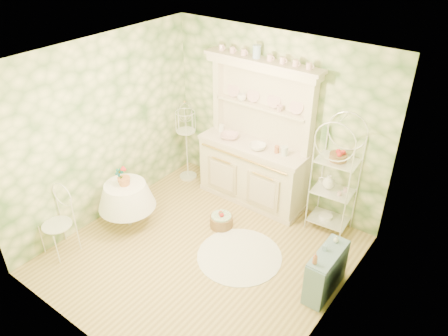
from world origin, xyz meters
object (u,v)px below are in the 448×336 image
Objects in this scene: bakers_rack at (335,180)px; birdcage_stand at (187,142)px; cafe_chair at (57,225)px; floor_basket at (221,220)px; kitchen_dresser at (254,136)px; side_shelf at (326,272)px; round_table at (127,205)px.

birdcage_stand is at bearing 179.17° from bakers_rack.
bakers_rack is 1.20× the size of birdcage_stand.
birdcage_stand is (0.14, 2.50, 0.24)m from cafe_chair.
bakers_rack reaches higher than floor_basket.
kitchen_dresser is 1.36m from bakers_rack.
side_shelf is 0.52× the size of birdcage_stand.
round_table is at bearing -145.16° from floor_basket.
floor_basket is at bearing 34.84° from round_table.
cafe_chair reaches higher than floor_basket.
round_table is at bearing -83.78° from birdcage_stand.
cafe_chair is (-2.73, -2.69, -0.37)m from bakers_rack.
kitchen_dresser is 2.14m from round_table.
kitchen_dresser is at bearing 92.55° from floor_basket.
kitchen_dresser reaches higher than birdcage_stand.
bakers_rack is (1.33, 0.06, -0.31)m from kitchen_dresser.
floor_basket is (-1.29, -0.93, -0.72)m from bakers_rack.
bakers_rack is at bearing 4.08° from birdcage_stand.
side_shelf is at bearing -71.97° from bakers_rack.
bakers_rack is at bearing 35.88° from floor_basket.
bakers_rack is 4.75× the size of floor_basket.
birdcage_stand is (-0.17, 1.54, 0.33)m from round_table.
kitchen_dresser is 1.35m from birdcage_stand.
cafe_chair is 2.61× the size of floor_basket.
birdcage_stand is at bearing 96.22° from round_table.
bakers_rack is at bearing 2.59° from kitchen_dresser.
bakers_rack reaches higher than cafe_chair.
side_shelf is 0.79× the size of cafe_chair.
floor_basket is at bearing 178.34° from side_shelf.
bakers_rack is at bearing 38.43° from cafe_chair.
floor_basket is (1.30, -0.75, -0.58)m from birdcage_stand.
side_shelf is at bearing -31.44° from kitchen_dresser.
kitchen_dresser reaches higher than cafe_chair.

